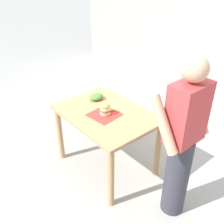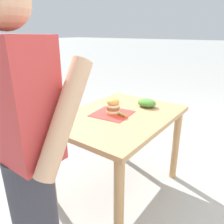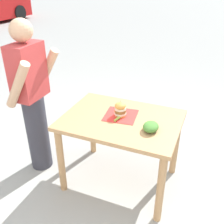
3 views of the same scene
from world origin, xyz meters
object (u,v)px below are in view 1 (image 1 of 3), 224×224
(sandwich, at_px, (105,109))
(diner_across_table, at_px, (182,141))
(pickle_spear, at_px, (111,111))
(side_salad, at_px, (96,97))
(patio_table, at_px, (106,122))

(sandwich, distance_m, diner_across_table, 0.94)
(pickle_spear, bearing_deg, sandwich, 3.16)
(side_salad, xyz_separation_m, diner_across_table, (-0.01, 1.28, 0.05))
(sandwich, relative_size, side_salad, 0.99)
(patio_table, relative_size, sandwich, 6.37)
(sandwich, bearing_deg, side_salad, -112.24)
(pickle_spear, height_order, side_salad, side_salad)
(sandwich, height_order, diner_across_table, diner_across_table)
(sandwich, xyz_separation_m, side_salad, (-0.14, -0.35, -0.04))
(patio_table, xyz_separation_m, sandwich, (0.04, 0.03, 0.21))
(side_salad, distance_m, diner_across_table, 1.28)
(sandwich, relative_size, diner_across_table, 0.11)
(sandwich, bearing_deg, pickle_spear, -176.84)
(sandwich, distance_m, side_salad, 0.38)
(pickle_spear, xyz_separation_m, diner_across_table, (-0.06, 0.93, 0.08))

